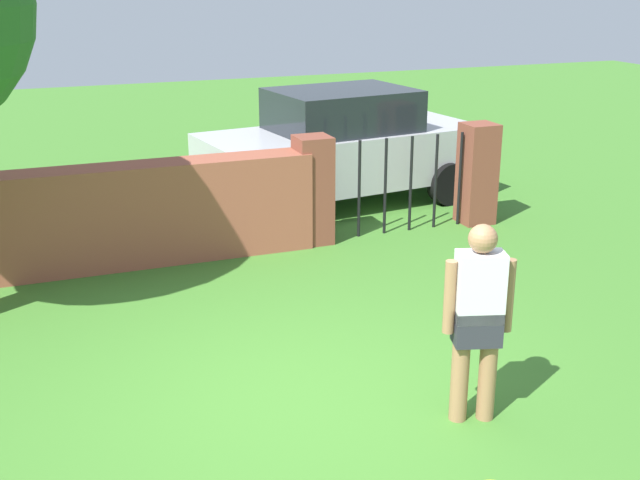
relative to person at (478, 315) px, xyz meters
name	(u,v)px	position (x,y,z in m)	size (l,w,h in m)	color
ground_plane	(299,401)	(-1.19, 0.75, -0.90)	(40.00, 40.00, 0.00)	#3D7528
brick_wall	(67,222)	(-2.69, 4.54, -0.28)	(5.89, 0.50, 1.23)	brown
person	(478,315)	(0.00, 0.00, 0.00)	(0.52, 0.31, 1.62)	#9E704C
fence_gate	(398,182)	(1.57, 4.54, -0.20)	(2.87, 0.44, 1.40)	brown
car	(342,147)	(1.41, 6.14, -0.04)	(4.39, 2.35, 1.72)	#B7B7BC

